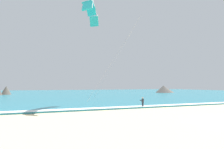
% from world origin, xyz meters
% --- Properties ---
extents(sea, '(200.00, 120.00, 0.20)m').
position_xyz_m(sea, '(0.00, 73.18, 0.10)').
color(sea, teal).
rests_on(sea, ground).
extents(surf_foam, '(200.00, 1.88, 0.04)m').
position_xyz_m(surf_foam, '(0.00, 14.18, 0.22)').
color(surf_foam, white).
rests_on(surf_foam, sea).
extents(surfboard, '(0.93, 1.46, 0.09)m').
position_xyz_m(surfboard, '(-2.17, 13.92, 0.03)').
color(surfboard, '#239EC6').
rests_on(surfboard, ground).
extents(kitesurfer, '(0.65, 0.64, 1.69)m').
position_xyz_m(kitesurfer, '(-2.17, 13.94, 0.94)').
color(kitesurfer, '#232328').
rests_on(kitesurfer, ground).
extents(kite_primary, '(10.20, 8.24, 16.31)m').
position_xyz_m(kite_primary, '(-9.96, 17.36, 16.27)').
color(kite_primary, teal).
extents(headland_right, '(10.99, 10.38, 3.53)m').
position_xyz_m(headland_right, '(38.09, 63.07, 1.56)').
color(headland_right, '#56514C').
rests_on(headland_right, ground).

